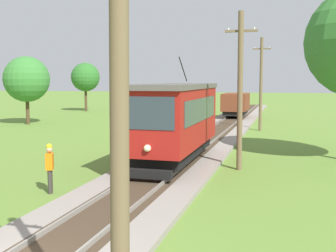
{
  "coord_description": "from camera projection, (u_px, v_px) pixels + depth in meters",
  "views": [
    {
      "loc": [
        4.99,
        -6.69,
        4.01
      ],
      "look_at": [
        -0.59,
        13.25,
        1.75
      ],
      "focal_mm": 45.31,
      "sensor_mm": 36.0,
      "label": 1
    }
  ],
  "objects": [
    {
      "name": "tree_right_near",
      "position": [
        27.0,
        79.0,
        37.94
      ],
      "size": [
        4.09,
        4.09,
        6.11
      ],
      "color": "#4C3823",
      "rests_on": "ground"
    },
    {
      "name": "track_worker",
      "position": [
        50.0,
        166.0,
        14.93
      ],
      "size": [
        0.37,
        0.44,
        1.78
      ],
      "rotation": [
        0.0,
        0.0,
        -2.74
      ],
      "color": "#38332D",
      "rests_on": "ground"
    },
    {
      "name": "utility_pole_mid",
      "position": [
        261.0,
        83.0,
        33.11
      ],
      "size": [
        1.4,
        0.42,
        7.28
      ],
      "color": "brown",
      "rests_on": "ground"
    },
    {
      "name": "utility_pole_near_tram",
      "position": [
        240.0,
        90.0,
        18.45
      ],
      "size": [
        1.4,
        0.55,
        6.93
      ],
      "color": "brown",
      "rests_on": "ground"
    },
    {
      "name": "tree_left_far",
      "position": [
        85.0,
        77.0,
        53.95
      ],
      "size": [
        3.63,
        3.63,
        6.17
      ],
      "color": "#4C3823",
      "rests_on": "ground"
    },
    {
      "name": "utility_pole_foreground",
      "position": [
        119.0,
        96.0,
        5.15
      ],
      "size": [
        1.4,
        0.38,
        7.43
      ],
      "color": "brown",
      "rests_on": "ground"
    },
    {
      "name": "freight_car",
      "position": [
        236.0,
        104.0,
        43.22
      ],
      "size": [
        2.4,
        5.2,
        2.31
      ],
      "color": "brown",
      "rests_on": "rail_right"
    },
    {
      "name": "red_tram",
      "position": [
        175.0,
        119.0,
        19.69
      ],
      "size": [
        2.6,
        8.54,
        4.79
      ],
      "color": "maroon",
      "rests_on": "rail_right"
    }
  ]
}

